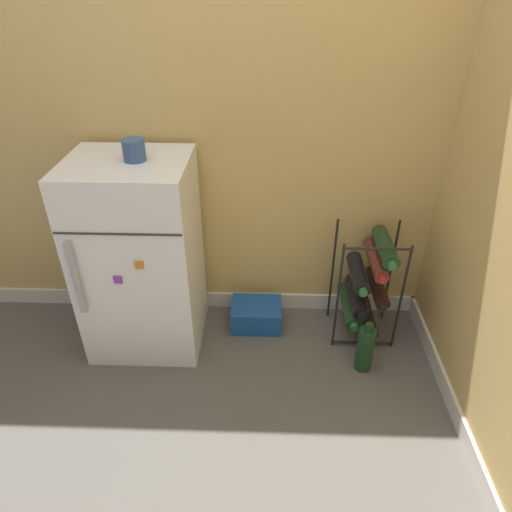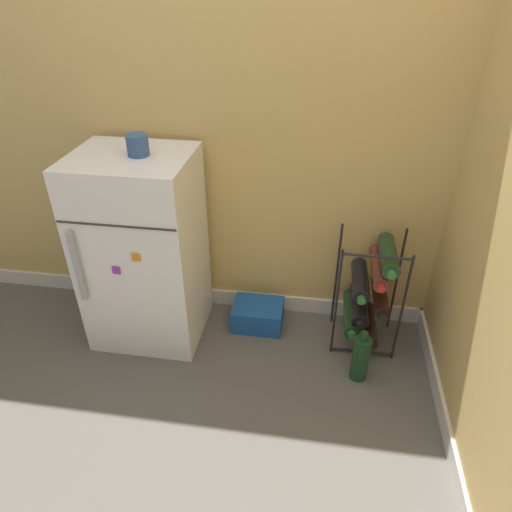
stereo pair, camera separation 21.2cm
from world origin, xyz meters
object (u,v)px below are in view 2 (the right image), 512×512
object	(u,v)px
soda_box	(258,315)
loose_bottle_floor	(361,358)
mini_fridge	(144,251)
wine_rack	(368,292)
fridge_top_cup	(138,145)

from	to	relation	value
soda_box	loose_bottle_floor	size ratio (longest dim) A/B	0.96
loose_bottle_floor	mini_fridge	bearing A→B (deg)	169.58
wine_rack	loose_bottle_floor	distance (m)	0.31
mini_fridge	wine_rack	world-z (taller)	mini_fridge
soda_box	loose_bottle_floor	bearing A→B (deg)	-29.64
soda_box	fridge_top_cup	distance (m)	1.05
wine_rack	soda_box	xyz separation A→B (m)	(-0.54, 0.03, -0.23)
wine_rack	loose_bottle_floor	world-z (taller)	wine_rack
mini_fridge	wine_rack	size ratio (longest dim) A/B	1.59
mini_fridge	fridge_top_cup	bearing A→B (deg)	6.87
soda_box	fridge_top_cup	size ratio (longest dim) A/B	2.84
mini_fridge	fridge_top_cup	distance (m)	0.52
wine_rack	loose_bottle_floor	xyz separation A→B (m)	(-0.02, -0.26, -0.18)
mini_fridge	soda_box	distance (m)	0.68
mini_fridge	loose_bottle_floor	distance (m)	1.12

